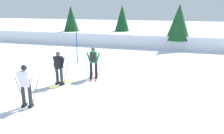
{
  "coord_description": "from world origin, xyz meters",
  "views": [
    {
      "loc": [
        1.34,
        -5.68,
        3.8
      ],
      "look_at": [
        -1.76,
        4.67,
        0.9
      ],
      "focal_mm": 36.05,
      "sensor_mm": 36.0,
      "label": 1
    }
  ],
  "objects_px": {
    "skier_green": "(93,61)",
    "skier_white": "(26,85)",
    "skier_black": "(59,67)",
    "trail_marker_pole": "(77,47)",
    "conifer_far_right": "(71,21)",
    "conifer_far_left": "(179,22)",
    "conifer_far_centre": "(122,20)"
  },
  "relations": [
    {
      "from": "skier_black",
      "to": "conifer_far_right",
      "type": "bearing_deg",
      "value": 113.97
    },
    {
      "from": "skier_black",
      "to": "skier_green",
      "type": "bearing_deg",
      "value": 51.55
    },
    {
      "from": "skier_green",
      "to": "conifer_far_left",
      "type": "bearing_deg",
      "value": 67.76
    },
    {
      "from": "conifer_far_left",
      "to": "conifer_far_right",
      "type": "relative_size",
      "value": 1.04
    },
    {
      "from": "trail_marker_pole",
      "to": "conifer_far_right",
      "type": "bearing_deg",
      "value": 118.65
    },
    {
      "from": "trail_marker_pole",
      "to": "conifer_far_right",
      "type": "relative_size",
      "value": 0.56
    },
    {
      "from": "conifer_far_right",
      "to": "skier_green",
      "type": "bearing_deg",
      "value": -58.49
    },
    {
      "from": "conifer_far_left",
      "to": "conifer_far_right",
      "type": "height_order",
      "value": "conifer_far_left"
    },
    {
      "from": "conifer_far_left",
      "to": "conifer_far_centre",
      "type": "bearing_deg",
      "value": 155.69
    },
    {
      "from": "conifer_far_left",
      "to": "conifer_far_centre",
      "type": "relative_size",
      "value": 1.02
    },
    {
      "from": "conifer_far_left",
      "to": "skier_green",
      "type": "bearing_deg",
      "value": -112.24
    },
    {
      "from": "skier_green",
      "to": "skier_black",
      "type": "bearing_deg",
      "value": -128.45
    },
    {
      "from": "trail_marker_pole",
      "to": "conifer_far_centre",
      "type": "xyz_separation_m",
      "value": [
        0.66,
        10.05,
        1.27
      ]
    },
    {
      "from": "skier_white",
      "to": "trail_marker_pole",
      "type": "height_order",
      "value": "trail_marker_pole"
    },
    {
      "from": "skier_green",
      "to": "conifer_far_left",
      "type": "xyz_separation_m",
      "value": [
        4.22,
        10.32,
        1.51
      ]
    },
    {
      "from": "skier_black",
      "to": "conifer_far_left",
      "type": "height_order",
      "value": "conifer_far_left"
    },
    {
      "from": "skier_green",
      "to": "trail_marker_pole",
      "type": "height_order",
      "value": "trail_marker_pole"
    },
    {
      "from": "skier_green",
      "to": "trail_marker_pole",
      "type": "xyz_separation_m",
      "value": [
        -2.36,
        2.95,
        0.15
      ]
    },
    {
      "from": "skier_black",
      "to": "conifer_far_right",
      "type": "xyz_separation_m",
      "value": [
        -5.71,
        12.84,
        1.37
      ]
    },
    {
      "from": "skier_green",
      "to": "skier_white",
      "type": "relative_size",
      "value": 1.0
    },
    {
      "from": "conifer_far_left",
      "to": "conifer_far_right",
      "type": "xyz_separation_m",
      "value": [
        -11.15,
        0.99,
        -0.18
      ]
    },
    {
      "from": "skier_black",
      "to": "trail_marker_pole",
      "type": "xyz_separation_m",
      "value": [
        -1.14,
        4.48,
        0.19
      ]
    },
    {
      "from": "skier_green",
      "to": "conifer_far_right",
      "type": "xyz_separation_m",
      "value": [
        -6.93,
        11.31,
        1.33
      ]
    },
    {
      "from": "skier_black",
      "to": "conifer_far_left",
      "type": "relative_size",
      "value": 0.42
    },
    {
      "from": "trail_marker_pole",
      "to": "conifer_far_centre",
      "type": "height_order",
      "value": "conifer_far_centre"
    },
    {
      "from": "skier_white",
      "to": "conifer_far_left",
      "type": "height_order",
      "value": "conifer_far_left"
    },
    {
      "from": "skier_green",
      "to": "skier_white",
      "type": "height_order",
      "value": "same"
    },
    {
      "from": "conifer_far_centre",
      "to": "skier_black",
      "type": "bearing_deg",
      "value": -88.09
    },
    {
      "from": "trail_marker_pole",
      "to": "conifer_far_left",
      "type": "height_order",
      "value": "conifer_far_left"
    },
    {
      "from": "conifer_far_left",
      "to": "conifer_far_centre",
      "type": "distance_m",
      "value": 6.5
    },
    {
      "from": "conifer_far_left",
      "to": "conifer_far_right",
      "type": "distance_m",
      "value": 11.2
    },
    {
      "from": "skier_white",
      "to": "skier_black",
      "type": "xyz_separation_m",
      "value": [
        -0.1,
        2.68,
        0.0
      ]
    }
  ]
}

